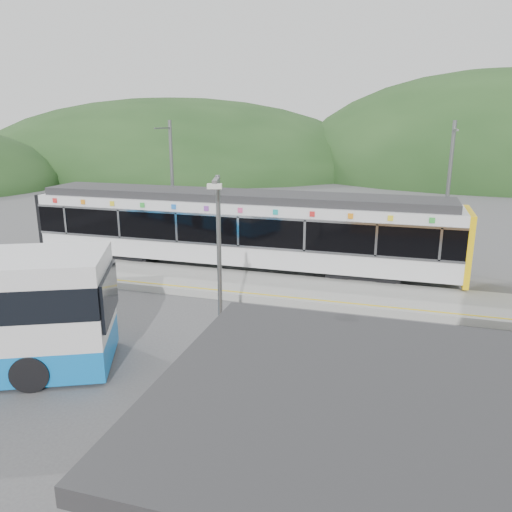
# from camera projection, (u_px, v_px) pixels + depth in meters

# --- Properties ---
(ground) EXTENTS (120.00, 120.00, 0.00)m
(ground) POSITION_uv_depth(u_px,v_px,m) (249.00, 320.00, 18.07)
(ground) COLOR #4C4C4F
(ground) RESTS_ON ground
(hills) EXTENTS (146.00, 149.00, 26.00)m
(hills) POSITION_uv_depth(u_px,v_px,m) (424.00, 290.00, 21.27)
(hills) COLOR #1E3D19
(hills) RESTS_ON ground
(platform) EXTENTS (26.00, 3.20, 0.30)m
(platform) POSITION_uv_depth(u_px,v_px,m) (272.00, 288.00, 21.08)
(platform) COLOR #9E9E99
(platform) RESTS_ON ground
(yellow_line) EXTENTS (26.00, 0.10, 0.01)m
(yellow_line) POSITION_uv_depth(u_px,v_px,m) (264.00, 295.00, 19.84)
(yellow_line) COLOR yellow
(yellow_line) RESTS_ON platform
(train) EXTENTS (20.44, 3.01, 3.74)m
(train) POSITION_uv_depth(u_px,v_px,m) (238.00, 227.00, 23.72)
(train) COLOR black
(train) RESTS_ON ground
(catenary_mast_west) EXTENTS (0.18, 1.80, 7.00)m
(catenary_mast_west) POSITION_uv_depth(u_px,v_px,m) (172.00, 184.00, 26.92)
(catenary_mast_west) COLOR slate
(catenary_mast_west) RESTS_ON ground
(catenary_mast_east) EXTENTS (0.18, 1.80, 7.00)m
(catenary_mast_east) POSITION_uv_depth(u_px,v_px,m) (448.00, 195.00, 23.11)
(catenary_mast_east) COLOR slate
(catenary_mast_east) RESTS_ON ground
(station_shelter) EXTENTS (9.20, 6.20, 3.00)m
(station_shelter) POSITION_uv_depth(u_px,v_px,m) (448.00, 488.00, 7.70)
(station_shelter) COLOR #996A42
(station_shelter) RESTS_ON ground
(lamp_post) EXTENTS (0.39, 1.05, 5.68)m
(lamp_post) POSITION_uv_depth(u_px,v_px,m) (218.00, 263.00, 13.13)
(lamp_post) COLOR slate
(lamp_post) RESTS_ON ground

